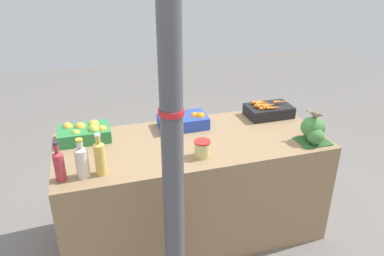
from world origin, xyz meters
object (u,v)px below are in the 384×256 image
object	(u,v)px
juice_bottle_golden	(100,157)
orange_crate	(183,121)
support_pole	(172,122)
pickle_jar	(203,149)
carrot_crate	(268,110)
juice_bottle_ruby	(59,165)
sparrow_bird	(316,114)
juice_bottle_cloudy	(82,161)
apple_crate	(85,132)
broccoli_pile	(314,130)

from	to	relation	value
juice_bottle_golden	orange_crate	bearing A→B (deg)	37.14
support_pole	pickle_jar	world-z (taller)	support_pole
carrot_crate	juice_bottle_golden	xyz separation A→B (m)	(-1.38, -0.50, 0.06)
pickle_jar	juice_bottle_ruby	bearing A→B (deg)	-178.36
juice_bottle_golden	sparrow_bird	bearing A→B (deg)	0.13
pickle_jar	sparrow_bird	world-z (taller)	sparrow_bird
pickle_jar	sparrow_bird	xyz separation A→B (m)	(0.81, -0.02, 0.15)
juice_bottle_cloudy	juice_bottle_golden	size ratio (longest dim) A/B	0.94
juice_bottle_ruby	juice_bottle_golden	size ratio (longest dim) A/B	0.94
apple_crate	pickle_jar	size ratio (longest dim) A/B	3.20
apple_crate	broccoli_pile	bearing A→B (deg)	-17.53
orange_crate	juice_bottle_ruby	xyz separation A→B (m)	(-0.89, -0.50, 0.05)
orange_crate	juice_bottle_golden	bearing A→B (deg)	-142.86
carrot_crate	broccoli_pile	size ratio (longest dim) A/B	1.65
broccoli_pile	juice_bottle_golden	size ratio (longest dim) A/B	0.82
pickle_jar	sparrow_bird	distance (m)	0.83
apple_crate	juice_bottle_cloudy	xyz separation A→B (m)	(-0.03, -0.50, 0.05)
juice_bottle_cloudy	carrot_crate	bearing A→B (deg)	18.57
carrot_crate	juice_bottle_cloudy	distance (m)	1.57
orange_crate	juice_bottle_cloudy	world-z (taller)	juice_bottle_cloudy
support_pole	carrot_crate	xyz separation A→B (m)	(1.03, 0.92, -0.44)
juice_bottle_cloudy	juice_bottle_golden	xyz separation A→B (m)	(0.10, 0.00, 0.01)
sparrow_bird	pickle_jar	bearing A→B (deg)	-110.47
orange_crate	juice_bottle_golden	distance (m)	0.83
pickle_jar	carrot_crate	bearing A→B (deg)	33.18
carrot_crate	pickle_jar	distance (m)	0.86
broccoli_pile	juice_bottle_cloudy	world-z (taller)	juice_bottle_cloudy
broccoli_pile	juice_bottle_golden	xyz separation A→B (m)	(-1.48, -0.01, 0.03)
juice_bottle_cloudy	sparrow_bird	xyz separation A→B (m)	(1.58, 0.00, 0.10)
carrot_crate	juice_bottle_ruby	distance (m)	1.69
sparrow_bird	juice_bottle_golden	bearing A→B (deg)	-108.78
juice_bottle_ruby	sparrow_bird	distance (m)	1.71
juice_bottle_ruby	sparrow_bird	bearing A→B (deg)	0.11
pickle_jar	apple_crate	bearing A→B (deg)	146.99
support_pole	orange_crate	xyz separation A→B (m)	(0.31, 0.92, -0.43)
pickle_jar	sparrow_bird	size ratio (longest dim) A/B	0.86
support_pole	juice_bottle_cloudy	size ratio (longest dim) A/B	10.22
orange_crate	sparrow_bird	size ratio (longest dim) A/B	2.75
carrot_crate	pickle_jar	size ratio (longest dim) A/B	3.20
juice_bottle_golden	juice_bottle_cloudy	bearing A→B (deg)	-180.00
juice_bottle_cloudy	juice_bottle_ruby	bearing A→B (deg)	180.00
apple_crate	broccoli_pile	xyz separation A→B (m)	(1.55, -0.49, 0.03)
apple_crate	juice_bottle_golden	size ratio (longest dim) A/B	1.35
carrot_crate	pickle_jar	bearing A→B (deg)	-146.82
juice_bottle_golden	sparrow_bird	distance (m)	1.47
orange_crate	juice_bottle_ruby	world-z (taller)	juice_bottle_ruby
juice_bottle_ruby	juice_bottle_golden	world-z (taller)	juice_bottle_golden
orange_crate	pickle_jar	xyz separation A→B (m)	(-0.00, -0.47, 0.00)
juice_bottle_golden	pickle_jar	world-z (taller)	juice_bottle_golden
broccoli_pile	juice_bottle_golden	distance (m)	1.48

